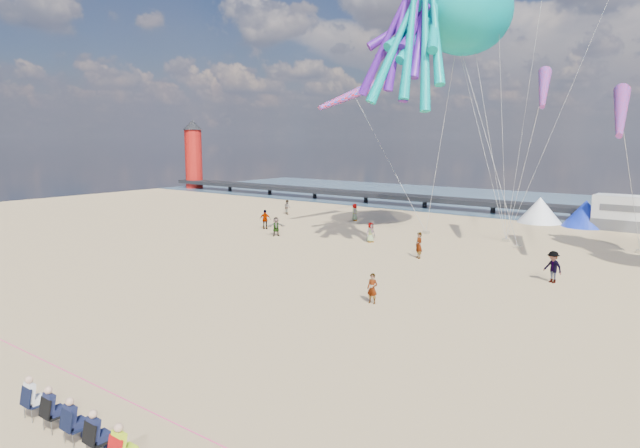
{
  "coord_description": "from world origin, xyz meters",
  "views": [
    {
      "loc": [
        14.09,
        -14.34,
        8.01
      ],
      "look_at": [
        -1.67,
        6.0,
        4.04
      ],
      "focal_mm": 32.0,
      "sensor_mm": 36.0,
      "label": 1
    }
  ],
  "objects_px": {
    "kite_octopus_teal": "(463,8)",
    "beachgoer_0": "(371,232)",
    "beachgoer_4": "(276,227)",
    "windsock_mid": "(621,112)",
    "spectator_row": "(75,420)",
    "sandbag_e": "(506,240)",
    "motorhome_0": "(636,214)",
    "windsock_left": "(354,94)",
    "beachgoer_5": "(419,245)",
    "standing_person": "(372,289)",
    "beachgoer_3": "(265,219)",
    "kite_octopus_purple": "(449,8)",
    "tent_white": "(540,210)",
    "sandbag_b": "(518,247)",
    "beachgoer_6": "(355,212)",
    "tent_blue": "(586,213)",
    "sandbag_a": "(426,232)",
    "lighthouse": "(194,159)",
    "beachgoer_2": "(553,267)",
    "windsock_right": "(544,89)",
    "beachgoer_1": "(287,207)",
    "sandbag_d": "(640,251)"
  },
  "relations": [
    {
      "from": "lighthouse",
      "to": "sandbag_e",
      "type": "bearing_deg",
      "value": -15.77
    },
    {
      "from": "tent_white",
      "to": "windsock_left",
      "type": "xyz_separation_m",
      "value": [
        -11.34,
        -14.38,
        10.27
      ]
    },
    {
      "from": "lighthouse",
      "to": "beachgoer_2",
      "type": "xyz_separation_m",
      "value": [
        61.48,
        -26.26,
        -3.61
      ]
    },
    {
      "from": "beachgoer_4",
      "to": "windsock_mid",
      "type": "bearing_deg",
      "value": -42.59
    },
    {
      "from": "motorhome_0",
      "to": "beachgoer_2",
      "type": "bearing_deg",
      "value": -91.35
    },
    {
      "from": "sandbag_e",
      "to": "windsock_mid",
      "type": "bearing_deg",
      "value": -32.68
    },
    {
      "from": "beachgoer_3",
      "to": "sandbag_b",
      "type": "height_order",
      "value": "beachgoer_3"
    },
    {
      "from": "sandbag_e",
      "to": "windsock_left",
      "type": "bearing_deg",
      "value": -167.09
    },
    {
      "from": "motorhome_0",
      "to": "sandbag_e",
      "type": "relative_size",
      "value": 13.2
    },
    {
      "from": "motorhome_0",
      "to": "kite_octopus_purple",
      "type": "relative_size",
      "value": 0.55
    },
    {
      "from": "beachgoer_4",
      "to": "sandbag_b",
      "type": "relative_size",
      "value": 3.1
    },
    {
      "from": "beachgoer_3",
      "to": "kite_octopus_purple",
      "type": "height_order",
      "value": "kite_octopus_purple"
    },
    {
      "from": "beachgoer_5",
      "to": "kite_octopus_teal",
      "type": "xyz_separation_m",
      "value": [
        -0.27,
        6.13,
        16.11
      ]
    },
    {
      "from": "motorhome_0",
      "to": "standing_person",
      "type": "relative_size",
      "value": 4.46
    },
    {
      "from": "tent_blue",
      "to": "windsock_right",
      "type": "bearing_deg",
      "value": -89.45
    },
    {
      "from": "kite_octopus_purple",
      "to": "tent_blue",
      "type": "bearing_deg",
      "value": 91.86
    },
    {
      "from": "motorhome_0",
      "to": "kite_octopus_teal",
      "type": "xyz_separation_m",
      "value": [
        -9.68,
        -14.94,
        15.48
      ]
    },
    {
      "from": "sandbag_e",
      "to": "windsock_right",
      "type": "xyz_separation_m",
      "value": [
        3.11,
        -3.17,
        11.03
      ]
    },
    {
      "from": "spectator_row",
      "to": "standing_person",
      "type": "bearing_deg",
      "value": 92.54
    },
    {
      "from": "kite_octopus_teal",
      "to": "beachgoer_0",
      "type": "bearing_deg",
      "value": -157.03
    },
    {
      "from": "sandbag_b",
      "to": "windsock_mid",
      "type": "xyz_separation_m",
      "value": [
        6.62,
        -3.21,
        9.32
      ]
    },
    {
      "from": "beachgoer_1",
      "to": "beachgoer_5",
      "type": "distance_m",
      "value": 23.73
    },
    {
      "from": "beachgoer_5",
      "to": "tent_blue",
      "type": "bearing_deg",
      "value": 110.95
    },
    {
      "from": "sandbag_e",
      "to": "windsock_left",
      "type": "distance_m",
      "value": 17.03
    },
    {
      "from": "sandbag_b",
      "to": "windsock_mid",
      "type": "bearing_deg",
      "value": -25.89
    },
    {
      "from": "tent_blue",
      "to": "windsock_left",
      "type": "distance_m",
      "value": 23.4
    },
    {
      "from": "beachgoer_6",
      "to": "sandbag_b",
      "type": "xyz_separation_m",
      "value": [
        17.07,
        -4.1,
        -0.71
      ]
    },
    {
      "from": "beachgoer_6",
      "to": "sandbag_b",
      "type": "distance_m",
      "value": 17.57
    },
    {
      "from": "beachgoer_5",
      "to": "windsock_right",
      "type": "height_order",
      "value": "windsock_right"
    },
    {
      "from": "motorhome_0",
      "to": "kite_octopus_teal",
      "type": "height_order",
      "value": "kite_octopus_teal"
    },
    {
      "from": "sandbag_e",
      "to": "windsock_left",
      "type": "relative_size",
      "value": 0.07
    },
    {
      "from": "beachgoer_6",
      "to": "sandbag_e",
      "type": "xyz_separation_m",
      "value": [
        15.47,
        -2.04,
        -0.71
      ]
    },
    {
      "from": "beachgoer_3",
      "to": "windsock_mid",
      "type": "bearing_deg",
      "value": 153.78
    },
    {
      "from": "lighthouse",
      "to": "sandbag_a",
      "type": "bearing_deg",
      "value": -18.35
    },
    {
      "from": "beachgoer_5",
      "to": "kite_octopus_teal",
      "type": "relative_size",
      "value": 0.13
    },
    {
      "from": "motorhome_0",
      "to": "windsock_left",
      "type": "height_order",
      "value": "windsock_left"
    },
    {
      "from": "tent_blue",
      "to": "beachgoer_1",
      "type": "distance_m",
      "value": 28.34
    },
    {
      "from": "kite_octopus_purple",
      "to": "sandbag_b",
      "type": "bearing_deg",
      "value": 44.23
    },
    {
      "from": "beachgoer_0",
      "to": "sandbag_b",
      "type": "height_order",
      "value": "beachgoer_0"
    },
    {
      "from": "beachgoer_6",
      "to": "sandbag_a",
      "type": "bearing_deg",
      "value": -143.1
    },
    {
      "from": "sandbag_d",
      "to": "windsock_mid",
      "type": "distance_m",
      "value": 11.54
    },
    {
      "from": "sandbag_a",
      "to": "beachgoer_6",
      "type": "bearing_deg",
      "value": 163.89
    },
    {
      "from": "lighthouse",
      "to": "beachgoer_3",
      "type": "distance_m",
      "value": 42.86
    },
    {
      "from": "beachgoer_0",
      "to": "kite_octopus_purple",
      "type": "relative_size",
      "value": 0.13
    },
    {
      "from": "spectator_row",
      "to": "sandbag_e",
      "type": "bearing_deg",
      "value": 92.26
    },
    {
      "from": "motorhome_0",
      "to": "tent_white",
      "type": "relative_size",
      "value": 1.65
    },
    {
      "from": "tent_white",
      "to": "kite_octopus_purple",
      "type": "xyz_separation_m",
      "value": [
        -2.52,
        -15.42,
        15.79
      ]
    },
    {
      "from": "windsock_right",
      "to": "tent_white",
      "type": "bearing_deg",
      "value": 89.67
    },
    {
      "from": "lighthouse",
      "to": "beachgoer_1",
      "type": "xyz_separation_m",
      "value": [
        31.54,
        -14.13,
        -3.76
      ]
    },
    {
      "from": "sandbag_e",
      "to": "beachgoer_3",
      "type": "bearing_deg",
      "value": -159.61
    }
  ]
}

